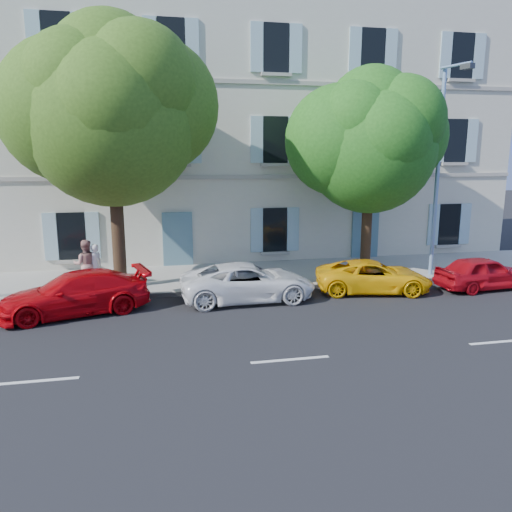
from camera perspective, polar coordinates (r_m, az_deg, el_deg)
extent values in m
plane|color=black|center=(16.32, 0.16, -6.28)|extent=(90.00, 90.00, 0.00)
cube|color=#A09E96|center=(20.51, -2.38, -2.30)|extent=(36.00, 4.50, 0.15)
cube|color=#9E998E|center=(18.44, -1.29, -3.89)|extent=(36.00, 0.16, 0.16)
cube|color=beige|center=(25.61, -4.63, 13.84)|extent=(28.00, 7.00, 12.00)
imported|color=#BD050C|center=(16.86, -19.99, -4.04)|extent=(4.95, 3.03, 1.34)
imported|color=white|center=(17.30, -0.92, -2.99)|extent=(4.71, 2.25, 1.30)
imported|color=#FFBC0A|center=(18.86, 13.26, -2.28)|extent=(4.49, 2.73, 1.16)
imported|color=#AB0A14|center=(20.59, 24.56, -1.74)|extent=(3.78, 1.79, 1.25)
cylinder|color=#3A2819|center=(18.77, -15.46, 2.05)|extent=(0.47, 0.47, 3.75)
ellipsoid|color=#45751E|center=(18.56, -16.18, 14.71)|extent=(6.00, 6.00, 6.60)
cylinder|color=#3A2819|center=(20.76, 12.47, 2.26)|extent=(0.42, 0.42, 3.15)
ellipsoid|color=#2C781E|center=(20.49, 12.91, 11.95)|extent=(5.12, 5.12, 5.63)
cylinder|color=#7293BF|center=(21.15, 20.02, 8.63)|extent=(0.16, 0.16, 8.01)
cylinder|color=#7293BF|center=(20.77, 21.90, 19.57)|extent=(0.44, 1.38, 0.10)
cube|color=#383A3D|center=(20.16, 23.01, 19.32)|extent=(0.35, 0.50, 0.18)
imported|color=white|center=(19.26, -17.95, -1.07)|extent=(0.71, 0.67, 1.63)
imported|color=tan|center=(19.27, -18.88, -0.88)|extent=(0.88, 0.69, 1.79)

